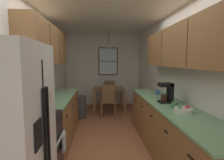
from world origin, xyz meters
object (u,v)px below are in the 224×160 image
Objects in this scene: microwave_over_range at (19,53)px; mug_by_coffeemaker at (175,105)px; dining_chair_near at (108,99)px; refrigerator at (4,147)px; stove_range at (33,151)px; dining_table at (109,91)px; storage_canister at (46,99)px; fruit_bowl at (183,110)px; trash_bin at (80,107)px; dining_chair_far at (110,91)px; mug_spare at (157,92)px; table_serving_bowl at (106,87)px; coffee_maker at (167,92)px.

microwave_over_range is 5.21× the size of mug_by_coffeemaker.
mug_by_coffeemaker reaches higher than dining_chair_near.
refrigerator is 1.59× the size of stove_range.
storage_canister is at bearing -112.51° from dining_table.
refrigerator is 3.71m from dining_chair_near.
fruit_bowl is at bearing 2.12° from microwave_over_range.
dining_chair_far is at bearing 55.18° from trash_bin.
fruit_bowl is (1.69, -2.66, 0.63)m from trash_bin.
trash_bin is 2.23m from storage_canister.
mug_by_coffeemaker is 1.07× the size of mug_spare.
stove_range is 3.65m from table_serving_bowl.
fruit_bowl is (0.02, -0.22, -0.01)m from mug_by_coffeemaker.
dining_table is at bearing 67.49° from storage_canister.
fruit_bowl is 1.31× the size of table_serving_bowl.
refrigerator is 2.17m from mug_by_coffeemaker.
fruit_bowl is at bearing -75.21° from table_serving_bowl.
microwave_over_range is at bearing 179.97° from stove_range.
storage_canister is 2.06m from fruit_bowl.
stove_range is at bearing 92.60° from refrigerator.
dining_table is 3.99× the size of fruit_bowl.
coffee_maker is at bearing -68.23° from dining_chair_near.
refrigerator is 1.94× the size of dining_chair_far.
table_serving_bowl is (1.09, 2.83, -0.24)m from storage_canister.
mug_by_coffeemaker is 1.05m from mug_spare.
fruit_bowl reaches higher than table_serving_bowl.
mug_spare reaches higher than trash_bin.
fruit_bowl is at bearing -15.84° from storage_canister.
stove_range reaches higher than mug_spare.
mug_spare is (0.89, -2.10, 0.33)m from dining_table.
dining_chair_far is 7.83× the size of mug_spare.
storage_canister reaches higher than mug_by_coffeemaker.
fruit_bowl is (1.99, -0.56, -0.06)m from storage_canister.
storage_canister is at bearing 170.15° from mug_by_coffeemaker.
trash_bin is at bearing 81.86° from storage_canister.
stove_range is 3.03m from dining_chair_near.
mug_spare is at bearing -73.14° from dining_chair_far.
dining_chair_far is 1.48× the size of trash_bin.
coffee_maker is at bearing 18.16° from stove_range.
stove_range is 0.83m from storage_canister.
dining_table is at bearing 69.76° from microwave_over_range.
table_serving_bowl is at bearing -102.92° from dining_chair_far.
stove_range reaches higher than dining_chair_far.
mug_spare is (2.16, 1.34, -0.74)m from microwave_over_range.
dining_chair_far is 7.33× the size of mug_by_coffeemaker.
fruit_bowl is at bearing -89.74° from coffee_maker.
fruit_bowl is (0.00, -0.57, -0.14)m from coffee_maker.
refrigerator is at bearing -87.40° from stove_range.
dining_chair_far is at bearing 106.86° from mug_spare.
mug_spare is at bearing 33.29° from stove_range.
dining_chair_far is at bearing 77.08° from table_serving_bowl.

